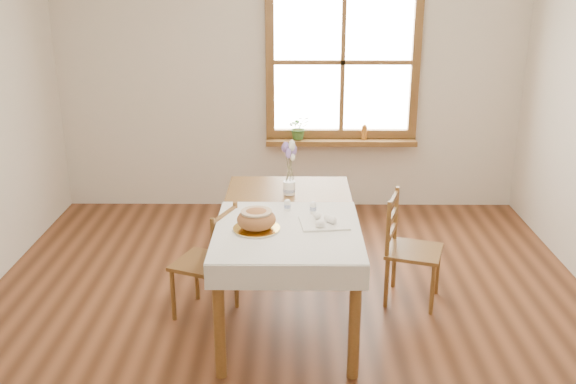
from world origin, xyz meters
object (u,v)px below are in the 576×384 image
Objects in this scene: dining_table at (288,225)px; chair_left at (204,261)px; flower_vase at (289,189)px; chair_right at (414,250)px; bread_plate at (257,229)px.

dining_table is 2.00× the size of chair_left.
dining_table is 16.73× the size of flower_vase.
flower_vase reaches higher than dining_table.
flower_vase is (0.58, 0.37, 0.40)m from chair_left.
flower_vase is at bearing 89.09° from dining_table.
chair_left is at bearing -147.42° from flower_vase.
chair_right is at bearing -10.47° from flower_vase.
chair_left is at bearing -179.17° from dining_table.
chair_right is (0.90, 0.20, -0.26)m from dining_table.
chair_left and chair_right have the same top height.
chair_left is at bearing 141.38° from bread_plate.
bread_plate is (0.38, -0.31, 0.37)m from chair_left.
chair_right reaches higher than dining_table.
flower_vase is at bearing 73.73° from bread_plate.
bread_plate is 0.70m from flower_vase.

